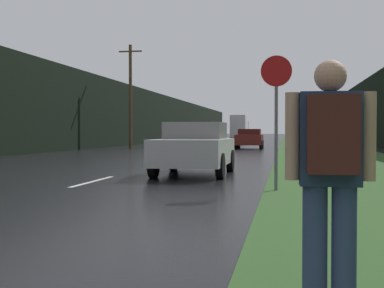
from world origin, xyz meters
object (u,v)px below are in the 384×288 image
stop_sign (276,109)px  delivery_truck (240,127)px  hitchhiker_with_backpack (330,169)px  car_passing_near (195,148)px  car_passing_far (249,139)px

stop_sign → delivery_truck: size_ratio=0.35×
hitchhiker_with_backpack → car_passing_near: bearing=103.3°
stop_sign → delivery_truck: delivery_truck is taller
hitchhiker_with_backpack → car_passing_near: 12.18m
car_passing_near → car_passing_far: (0.00, 24.24, -0.04)m
hitchhiker_with_backpack → car_passing_far: bearing=94.0°
car_passing_near → delivery_truck: 67.67m
hitchhiker_with_backpack → stop_sign: bearing=93.0°
hitchhiker_with_backpack → delivery_truck: size_ratio=0.21×
car_passing_far → hitchhiker_with_backpack: bearing=94.7°
stop_sign → delivery_truck: (-6.83, 71.58, 0.21)m
delivery_truck → stop_sign: bearing=-84.6°
stop_sign → car_passing_near: (-2.45, 4.07, -0.97)m
car_passing_near → car_passing_far: size_ratio=1.07×
stop_sign → car_passing_near: bearing=121.0°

